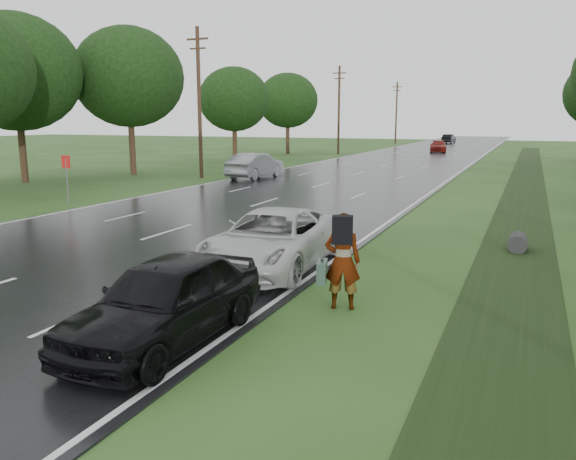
{
  "coord_description": "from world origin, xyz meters",
  "views": [
    {
      "loc": [
        11.68,
        -8.25,
        3.96
      ],
      "look_at": [
        6.34,
        4.13,
        1.3
      ],
      "focal_mm": 35.0,
      "sensor_mm": 36.0,
      "label": 1
    }
  ],
  "objects_px": {
    "dark_sedan": "(166,300)",
    "silver_sedan": "(255,166)",
    "road_sign": "(66,169)",
    "white_pickup": "(272,240)",
    "pedestrian": "(341,260)"
  },
  "relations": [
    {
      "from": "pedestrian",
      "to": "silver_sedan",
      "type": "xyz_separation_m",
      "value": [
        -13.68,
        23.27,
        -0.18
      ]
    },
    {
      "from": "pedestrian",
      "to": "dark_sedan",
      "type": "height_order",
      "value": "pedestrian"
    },
    {
      "from": "road_sign",
      "to": "silver_sedan",
      "type": "relative_size",
      "value": 0.45
    },
    {
      "from": "pedestrian",
      "to": "silver_sedan",
      "type": "distance_m",
      "value": 26.99
    },
    {
      "from": "road_sign",
      "to": "dark_sedan",
      "type": "relative_size",
      "value": 0.5
    },
    {
      "from": "road_sign",
      "to": "dark_sedan",
      "type": "height_order",
      "value": "road_sign"
    },
    {
      "from": "road_sign",
      "to": "silver_sedan",
      "type": "height_order",
      "value": "road_sign"
    },
    {
      "from": "road_sign",
      "to": "white_pickup",
      "type": "xyz_separation_m",
      "value": [
        14.0,
        -7.0,
        -0.83
      ]
    },
    {
      "from": "pedestrian",
      "to": "dark_sedan",
      "type": "bearing_deg",
      "value": 38.48
    },
    {
      "from": "dark_sedan",
      "to": "silver_sedan",
      "type": "bearing_deg",
      "value": 113.92
    },
    {
      "from": "white_pickup",
      "to": "dark_sedan",
      "type": "height_order",
      "value": "dark_sedan"
    },
    {
      "from": "road_sign",
      "to": "dark_sedan",
      "type": "bearing_deg",
      "value": -40.65
    },
    {
      "from": "dark_sedan",
      "to": "silver_sedan",
      "type": "xyz_separation_m",
      "value": [
        -11.4,
        26.32,
        0.07
      ]
    },
    {
      "from": "white_pickup",
      "to": "silver_sedan",
      "type": "xyz_separation_m",
      "value": [
        -11.0,
        20.96,
        0.07
      ]
    },
    {
      "from": "road_sign",
      "to": "white_pickup",
      "type": "relative_size",
      "value": 0.41
    }
  ]
}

